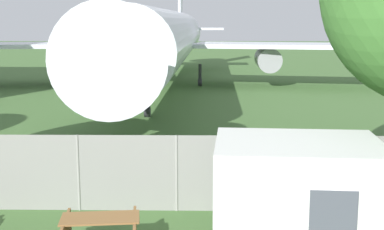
{
  "coord_description": "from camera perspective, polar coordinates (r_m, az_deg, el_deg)",
  "views": [
    {
      "loc": [
        0.61,
        -3.26,
        4.92
      ],
      "look_at": [
        0.35,
        13.02,
        2.0
      ],
      "focal_mm": 50.0,
      "sensor_mm": 36.0,
      "label": 1
    }
  ],
  "objects": [
    {
      "name": "perimeter_fence",
      "position": [
        13.86,
        -1.65,
        -6.24
      ],
      "size": [
        56.07,
        0.07,
        2.01
      ],
      "color": "gray",
      "rests_on": "ground"
    },
    {
      "name": "airplane",
      "position": [
        38.67,
        -2.71,
        8.13
      ],
      "size": [
        35.59,
        43.53,
        11.46
      ],
      "rotation": [
        0.0,
        0.0,
        -1.6
      ],
      "color": "white",
      "rests_on": "ground"
    },
    {
      "name": "portable_cabin",
      "position": [
        11.13,
        11.13,
        -9.17
      ],
      "size": [
        3.45,
        2.73,
        2.54
      ],
      "rotation": [
        0.0,
        0.0,
        -0.07
      ],
      "color": "silver",
      "rests_on": "ground"
    },
    {
      "name": "picnic_bench_open_grass",
      "position": [
        11.87,
        -9.74,
        -12.0
      ],
      "size": [
        1.81,
        1.58,
        0.76
      ],
      "rotation": [
        0.0,
        0.0,
        0.11
      ],
      "color": "brown",
      "rests_on": "ground"
    }
  ]
}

